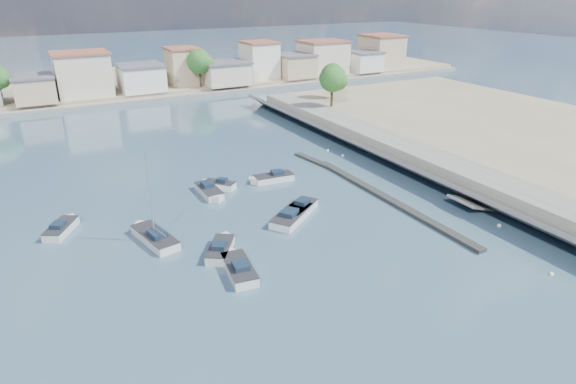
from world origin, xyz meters
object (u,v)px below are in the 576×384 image
(motorboat_h, at_px, (293,215))
(motorboat_g, at_px, (210,192))
(motorboat_c, at_px, (272,178))
(sailboat, at_px, (153,236))
(motorboat_e, at_px, (62,228))
(motorboat_b, at_px, (221,249))
(motorboat_d, at_px, (299,210))
(motorboat_f, at_px, (218,185))
(motorboat_a, at_px, (238,268))

(motorboat_h, bearing_deg, motorboat_g, 119.03)
(motorboat_c, height_order, sailboat, sailboat)
(sailboat, bearing_deg, motorboat_e, 140.83)
(motorboat_b, relative_size, motorboat_c, 0.86)
(motorboat_g, xyz_separation_m, sailboat, (-8.08, -7.41, 0.03))
(motorboat_d, distance_m, motorboat_h, 1.30)
(motorboat_b, height_order, motorboat_h, same)
(motorboat_b, height_order, motorboat_d, same)
(motorboat_c, xyz_separation_m, motorboat_f, (-6.34, 1.05, -0.00))
(motorboat_e, height_order, motorboat_h, same)
(motorboat_a, bearing_deg, motorboat_e, 129.52)
(motorboat_g, xyz_separation_m, motorboat_h, (5.28, -9.51, -0.00))
(motorboat_f, bearing_deg, motorboat_d, -64.92)
(motorboat_b, xyz_separation_m, motorboat_c, (11.33, 12.78, 0.00))
(motorboat_b, height_order, sailboat, sailboat)
(motorboat_h, bearing_deg, motorboat_c, 75.32)
(motorboat_h, relative_size, sailboat, 0.66)
(motorboat_a, height_order, motorboat_f, same)
(motorboat_d, distance_m, sailboat, 14.49)
(motorboat_e, bearing_deg, motorboat_a, -50.48)
(motorboat_g, bearing_deg, sailboat, -137.45)
(motorboat_e, distance_m, motorboat_h, 21.96)
(motorboat_g, relative_size, motorboat_h, 0.90)
(motorboat_b, bearing_deg, motorboat_a, -88.65)
(motorboat_c, relative_size, motorboat_f, 1.46)
(motorboat_c, bearing_deg, motorboat_f, 170.57)
(motorboat_c, relative_size, motorboat_e, 1.18)
(motorboat_a, height_order, motorboat_e, same)
(motorboat_a, height_order, motorboat_g, same)
(motorboat_e, bearing_deg, motorboat_f, 10.46)
(motorboat_g, bearing_deg, motorboat_a, -101.86)
(motorboat_e, bearing_deg, motorboat_h, -21.11)
(motorboat_b, height_order, motorboat_c, same)
(motorboat_d, distance_m, motorboat_f, 11.34)
(motorboat_h, bearing_deg, motorboat_f, 108.74)
(motorboat_e, relative_size, motorboat_f, 1.24)
(motorboat_b, bearing_deg, sailboat, 133.23)
(motorboat_d, bearing_deg, motorboat_g, 125.89)
(motorboat_g, bearing_deg, motorboat_e, -173.98)
(motorboat_d, relative_size, motorboat_g, 0.93)
(motorboat_a, bearing_deg, sailboat, 118.88)
(motorboat_b, bearing_deg, motorboat_g, 74.43)
(motorboat_c, bearing_deg, motorboat_b, -131.55)
(motorboat_d, distance_m, motorboat_g, 10.84)
(motorboat_f, relative_size, motorboat_h, 0.61)
(motorboat_f, xyz_separation_m, motorboat_g, (-1.55, -1.49, 0.00))
(motorboat_c, height_order, motorboat_e, same)
(motorboat_h, bearing_deg, motorboat_e, 158.89)
(motorboat_d, relative_size, motorboat_e, 1.11)
(motorboat_c, relative_size, sailboat, 0.59)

